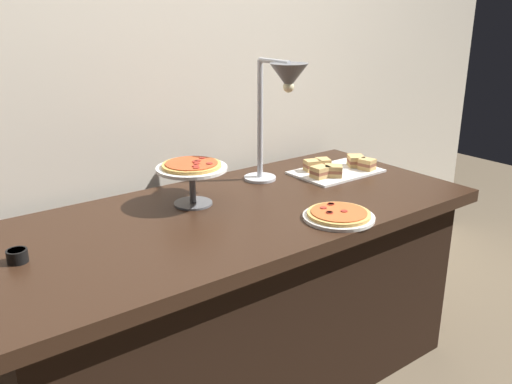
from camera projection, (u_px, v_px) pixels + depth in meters
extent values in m
plane|color=brown|center=(235.00, 380.00, 2.26)|extent=(8.00, 8.00, 0.00)
cube|color=beige|center=(162.00, 77.00, 2.25)|extent=(4.40, 0.04, 2.40)
cube|color=black|center=(232.00, 217.00, 2.03)|extent=(1.90, 0.84, 0.05)
cube|color=black|center=(234.00, 306.00, 2.15)|extent=(1.75, 0.74, 0.71)
cylinder|color=#B7BABF|center=(260.00, 178.00, 2.38)|extent=(0.14, 0.14, 0.01)
cylinder|color=#B7BABF|center=(260.00, 120.00, 2.30)|extent=(0.02, 0.02, 0.50)
cylinder|color=#B7BABF|center=(274.00, 61.00, 2.15)|extent=(0.02, 0.18, 0.02)
cone|color=#595B60|center=(289.00, 76.00, 2.09)|extent=(0.15, 0.15, 0.10)
sphere|color=#F9EAB2|center=(289.00, 87.00, 2.11)|extent=(0.04, 0.04, 0.04)
cylinder|color=white|center=(339.00, 217.00, 1.94)|extent=(0.26, 0.26, 0.01)
cylinder|color=#DBA856|center=(339.00, 214.00, 1.93)|extent=(0.23, 0.23, 0.01)
cylinder|color=#C65628|center=(339.00, 212.00, 1.93)|extent=(0.20, 0.20, 0.00)
cylinder|color=maroon|center=(331.00, 204.00, 2.00)|extent=(0.02, 0.02, 0.00)
cylinder|color=maroon|center=(323.00, 208.00, 1.96)|extent=(0.02, 0.02, 0.00)
cylinder|color=maroon|center=(330.00, 213.00, 1.92)|extent=(0.02, 0.02, 0.00)
cylinder|color=maroon|center=(344.00, 211.00, 1.93)|extent=(0.02, 0.02, 0.00)
cylinder|color=maroon|center=(329.00, 212.00, 1.92)|extent=(0.02, 0.02, 0.00)
cylinder|color=maroon|center=(331.00, 204.00, 2.00)|extent=(0.02, 0.02, 0.00)
cylinder|color=#595B60|center=(192.00, 187.00, 2.06)|extent=(0.02, 0.02, 0.14)
cylinder|color=#595B60|center=(193.00, 203.00, 2.08)|extent=(0.15, 0.15, 0.01)
cylinder|color=white|center=(192.00, 168.00, 2.03)|extent=(0.27, 0.27, 0.01)
cylinder|color=gold|center=(192.00, 165.00, 2.03)|extent=(0.22, 0.22, 0.01)
cylinder|color=#B74723|center=(192.00, 163.00, 2.03)|extent=(0.20, 0.20, 0.00)
cylinder|color=maroon|center=(195.00, 162.00, 2.04)|extent=(0.02, 0.02, 0.00)
cylinder|color=maroon|center=(197.00, 164.00, 2.01)|extent=(0.02, 0.02, 0.00)
cylinder|color=maroon|center=(202.00, 158.00, 2.09)|extent=(0.02, 0.02, 0.00)
cylinder|color=maroon|center=(209.00, 164.00, 2.01)|extent=(0.02, 0.02, 0.00)
cylinder|color=maroon|center=(195.00, 166.00, 1.98)|extent=(0.02, 0.02, 0.00)
cylinder|color=maroon|center=(198.00, 161.00, 2.05)|extent=(0.02, 0.02, 0.00)
cylinder|color=maroon|center=(196.00, 168.00, 1.96)|extent=(0.02, 0.02, 0.00)
cube|color=white|center=(336.00, 172.00, 2.47)|extent=(0.39, 0.26, 0.01)
cube|color=tan|center=(323.00, 167.00, 2.49)|extent=(0.08, 0.09, 0.02)
cube|color=brown|center=(323.00, 164.00, 2.48)|extent=(0.08, 0.09, 0.01)
cube|color=tan|center=(323.00, 161.00, 2.48)|extent=(0.08, 0.09, 0.02)
cube|color=tan|center=(367.00, 168.00, 2.48)|extent=(0.07, 0.08, 0.02)
cube|color=brown|center=(367.00, 164.00, 2.48)|extent=(0.07, 0.08, 0.01)
cube|color=tan|center=(367.00, 161.00, 2.47)|extent=(0.07, 0.08, 0.02)
cube|color=tan|center=(356.00, 164.00, 2.54)|extent=(0.10, 0.11, 0.02)
cube|color=brown|center=(356.00, 161.00, 2.53)|extent=(0.10, 0.11, 0.01)
cube|color=tan|center=(356.00, 158.00, 2.53)|extent=(0.10, 0.11, 0.02)
cube|color=tan|center=(333.00, 174.00, 2.39)|extent=(0.10, 0.10, 0.02)
cube|color=brown|center=(333.00, 171.00, 2.38)|extent=(0.10, 0.10, 0.01)
cube|color=tan|center=(334.00, 167.00, 2.38)|extent=(0.10, 0.10, 0.02)
cube|color=tan|center=(320.00, 176.00, 2.37)|extent=(0.07, 0.06, 0.02)
cube|color=brown|center=(320.00, 172.00, 2.36)|extent=(0.07, 0.06, 0.01)
cube|color=tan|center=(321.00, 168.00, 2.36)|extent=(0.07, 0.06, 0.02)
cube|color=tan|center=(312.00, 169.00, 2.47)|extent=(0.08, 0.07, 0.02)
cube|color=brown|center=(312.00, 165.00, 2.46)|extent=(0.08, 0.07, 0.01)
cube|color=tan|center=(312.00, 162.00, 2.46)|extent=(0.08, 0.07, 0.02)
cylinder|color=black|center=(17.00, 256.00, 1.61)|extent=(0.06, 0.06, 0.04)
cylinder|color=#562D14|center=(16.00, 251.00, 1.60)|extent=(0.05, 0.05, 0.01)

